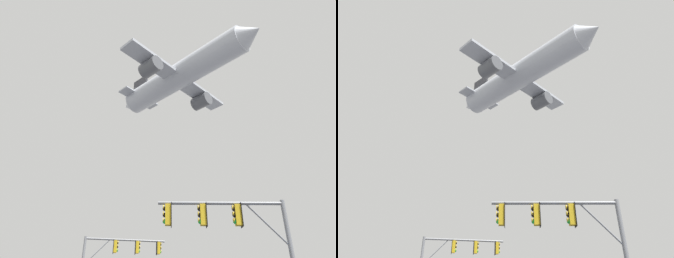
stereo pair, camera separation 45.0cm
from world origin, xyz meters
The scene contains 3 objects.
signal_pole_near centered at (3.33, 7.61, 4.37)m, with size 5.70×0.78×5.63m.
signal_pole_far centered at (-2.27, 20.11, 4.73)m, with size 6.38×1.05×6.08m.
airplane centered at (5.57, 35.22, 35.81)m, with size 22.53×25.38×8.25m.
Camera 2 is at (-0.49, -5.62, 1.63)m, focal length 32.54 mm.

